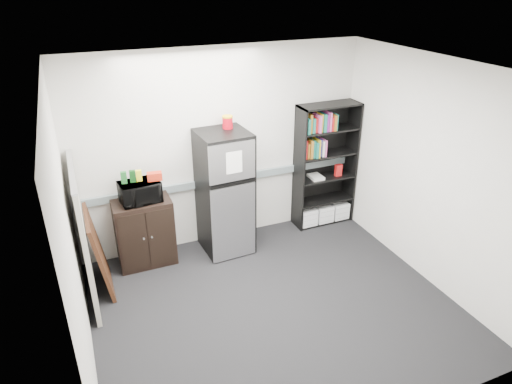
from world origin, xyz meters
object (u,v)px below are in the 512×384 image
(bookshelf, at_px, (325,166))
(microwave, at_px, (140,192))
(refrigerator, at_px, (225,193))
(cubicle_partition, at_px, (84,235))
(cabinet, at_px, (145,232))

(bookshelf, distance_m, microwave, 2.71)
(bookshelf, relative_size, microwave, 3.82)
(microwave, xyz_separation_m, refrigerator, (1.09, -0.06, -0.19))
(refrigerator, bearing_deg, microwave, 173.58)
(microwave, distance_m, refrigerator, 1.11)
(bookshelf, xyz_separation_m, microwave, (-2.70, -0.08, 0.13))
(bookshelf, height_order, refrigerator, bookshelf)
(bookshelf, bearing_deg, microwave, -178.30)
(refrigerator, bearing_deg, cubicle_partition, -172.41)
(bookshelf, bearing_deg, cubicle_partition, -171.94)
(cabinet, bearing_deg, microwave, -90.00)
(cabinet, bearing_deg, bookshelf, 1.37)
(microwave, relative_size, refrigerator, 0.29)
(cubicle_partition, bearing_deg, cabinet, 30.10)
(bookshelf, height_order, microwave, bookshelf)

